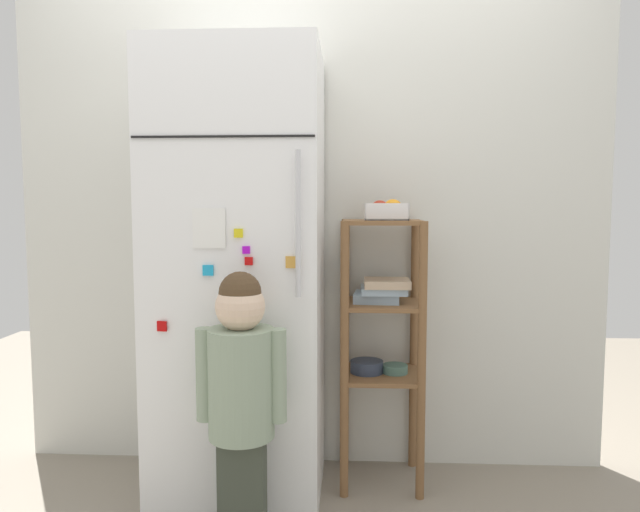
# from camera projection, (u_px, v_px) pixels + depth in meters

# --- Properties ---
(ground_plane) EXTENTS (6.00, 6.00, 0.00)m
(ground_plane) POSITION_uv_depth(u_px,v_px,m) (305.00, 493.00, 2.45)
(ground_plane) COLOR gray
(kitchen_wall_back) EXTENTS (2.71, 0.03, 2.34)m
(kitchen_wall_back) POSITION_uv_depth(u_px,v_px,m) (310.00, 215.00, 2.68)
(kitchen_wall_back) COLOR silver
(kitchen_wall_back) RESTS_ON ground
(refrigerator) EXTENTS (0.68, 0.60, 1.84)m
(refrigerator) POSITION_uv_depth(u_px,v_px,m) (239.00, 276.00, 2.41)
(refrigerator) COLOR white
(refrigerator) RESTS_ON ground
(child_standing) EXTENTS (0.32, 0.24, 0.99)m
(child_standing) POSITION_uv_depth(u_px,v_px,m) (241.00, 382.00, 2.02)
(child_standing) COLOR #3E4438
(child_standing) RESTS_ON ground
(pantry_shelf_unit) EXTENTS (0.35, 0.34, 1.15)m
(pantry_shelf_unit) POSITION_uv_depth(u_px,v_px,m) (381.00, 323.00, 2.51)
(pantry_shelf_unit) COLOR brown
(pantry_shelf_unit) RESTS_ON ground
(fruit_bin) EXTENTS (0.18, 0.16, 0.09)m
(fruit_bin) POSITION_uv_depth(u_px,v_px,m) (387.00, 211.00, 2.45)
(fruit_bin) COLOR white
(fruit_bin) RESTS_ON pantry_shelf_unit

